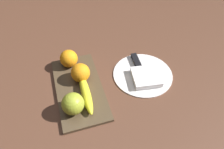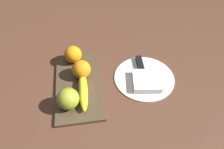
{
  "view_description": "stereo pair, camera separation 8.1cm",
  "coord_description": "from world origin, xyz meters",
  "px_view_note": "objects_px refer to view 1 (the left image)",
  "views": [
    {
      "loc": [
        0.51,
        -0.05,
        0.64
      ],
      "look_at": [
        -0.01,
        0.11,
        0.04
      ],
      "focal_mm": 34.47,
      "sensor_mm": 36.0,
      "label": 1
    },
    {
      "loc": [
        0.53,
        0.03,
        0.64
      ],
      "look_at": [
        -0.01,
        0.11,
        0.04
      ],
      "focal_mm": 34.47,
      "sensor_mm": 36.0,
      "label": 2
    }
  ],
  "objects_px": {
    "apple": "(73,104)",
    "banana": "(87,93)",
    "knife": "(138,64)",
    "fruit_tray": "(79,88)",
    "dinner_plate": "(143,74)",
    "folded_napkin": "(146,77)",
    "orange_near_banana": "(69,59)",
    "orange_near_apple": "(82,73)"
  },
  "relations": [
    {
      "from": "knife",
      "to": "fruit_tray",
      "type": "bearing_deg",
      "value": -74.97
    },
    {
      "from": "fruit_tray",
      "to": "knife",
      "type": "height_order",
      "value": "knife"
    },
    {
      "from": "fruit_tray",
      "to": "orange_near_apple",
      "type": "height_order",
      "value": "orange_near_apple"
    },
    {
      "from": "fruit_tray",
      "to": "apple",
      "type": "height_order",
      "value": "apple"
    },
    {
      "from": "banana",
      "to": "orange_near_banana",
      "type": "xyz_separation_m",
      "value": [
        -0.18,
        -0.03,
        0.02
      ]
    },
    {
      "from": "orange_near_apple",
      "to": "folded_napkin",
      "type": "height_order",
      "value": "orange_near_apple"
    },
    {
      "from": "apple",
      "to": "banana",
      "type": "xyz_separation_m",
      "value": [
        -0.05,
        0.05,
        -0.02
      ]
    },
    {
      "from": "apple",
      "to": "folded_napkin",
      "type": "bearing_deg",
      "value": 102.57
    },
    {
      "from": "orange_near_apple",
      "to": "dinner_plate",
      "type": "relative_size",
      "value": 0.3
    },
    {
      "from": "orange_near_banana",
      "to": "folded_napkin",
      "type": "height_order",
      "value": "orange_near_banana"
    },
    {
      "from": "banana",
      "to": "orange_near_apple",
      "type": "relative_size",
      "value": 2.6
    },
    {
      "from": "dinner_plate",
      "to": "folded_napkin",
      "type": "relative_size",
      "value": 2.24
    },
    {
      "from": "folded_napkin",
      "to": "dinner_plate",
      "type": "bearing_deg",
      "value": -180.0
    },
    {
      "from": "apple",
      "to": "knife",
      "type": "distance_m",
      "value": 0.33
    },
    {
      "from": "orange_near_apple",
      "to": "orange_near_banana",
      "type": "height_order",
      "value": "orange_near_apple"
    },
    {
      "from": "folded_napkin",
      "to": "orange_near_apple",
      "type": "bearing_deg",
      "value": -105.87
    },
    {
      "from": "apple",
      "to": "dinner_plate",
      "type": "xyz_separation_m",
      "value": [
        -0.09,
        0.29,
        -0.05
      ]
    },
    {
      "from": "apple",
      "to": "folded_napkin",
      "type": "relative_size",
      "value": 0.72
    },
    {
      "from": "orange_near_banana",
      "to": "folded_napkin",
      "type": "xyz_separation_m",
      "value": [
        0.16,
        0.27,
        -0.03
      ]
    },
    {
      "from": "folded_napkin",
      "to": "banana",
      "type": "bearing_deg",
      "value": -85.9
    },
    {
      "from": "banana",
      "to": "folded_napkin",
      "type": "distance_m",
      "value": 0.24
    },
    {
      "from": "banana",
      "to": "orange_near_banana",
      "type": "bearing_deg",
      "value": -168.95
    },
    {
      "from": "banana",
      "to": "dinner_plate",
      "type": "bearing_deg",
      "value": 101.77
    },
    {
      "from": "orange_near_apple",
      "to": "orange_near_banana",
      "type": "bearing_deg",
      "value": -160.03
    },
    {
      "from": "apple",
      "to": "fruit_tray",
      "type": "bearing_deg",
      "value": 159.8
    },
    {
      "from": "fruit_tray",
      "to": "orange_near_banana",
      "type": "height_order",
      "value": "orange_near_banana"
    },
    {
      "from": "apple",
      "to": "folded_napkin",
      "type": "height_order",
      "value": "apple"
    },
    {
      "from": "fruit_tray",
      "to": "orange_near_apple",
      "type": "xyz_separation_m",
      "value": [
        -0.04,
        0.02,
        0.04
      ]
    },
    {
      "from": "orange_near_banana",
      "to": "folded_napkin",
      "type": "bearing_deg",
      "value": 59.62
    },
    {
      "from": "fruit_tray",
      "to": "banana",
      "type": "bearing_deg",
      "value": 23.01
    },
    {
      "from": "knife",
      "to": "apple",
      "type": "bearing_deg",
      "value": -59.52
    },
    {
      "from": "orange_near_apple",
      "to": "banana",
      "type": "bearing_deg",
      "value": -0.65
    },
    {
      "from": "fruit_tray",
      "to": "apple",
      "type": "relative_size",
      "value": 4.45
    },
    {
      "from": "apple",
      "to": "folded_napkin",
      "type": "xyz_separation_m",
      "value": [
        -0.07,
        0.29,
        -0.03
      ]
    },
    {
      "from": "dinner_plate",
      "to": "folded_napkin",
      "type": "height_order",
      "value": "folded_napkin"
    },
    {
      "from": "fruit_tray",
      "to": "knife",
      "type": "xyz_separation_m",
      "value": [
        -0.05,
        0.26,
        0.01
      ]
    },
    {
      "from": "orange_near_banana",
      "to": "dinner_plate",
      "type": "relative_size",
      "value": 0.3
    },
    {
      "from": "orange_near_banana",
      "to": "knife",
      "type": "xyz_separation_m",
      "value": [
        0.08,
        0.27,
        -0.03
      ]
    },
    {
      "from": "orange_near_apple",
      "to": "orange_near_banana",
      "type": "xyz_separation_m",
      "value": [
        -0.09,
        -0.03,
        -0.0
      ]
    },
    {
      "from": "orange_near_banana",
      "to": "knife",
      "type": "height_order",
      "value": "orange_near_banana"
    },
    {
      "from": "fruit_tray",
      "to": "banana",
      "type": "relative_size",
      "value": 1.82
    },
    {
      "from": "orange_near_apple",
      "to": "knife",
      "type": "bearing_deg",
      "value": 93.0
    }
  ]
}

